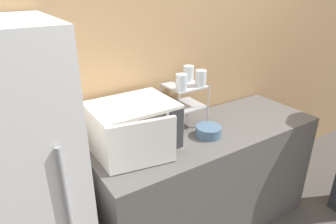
# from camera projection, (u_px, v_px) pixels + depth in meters

# --- Properties ---
(wall_back) EXTENTS (8.00, 0.06, 2.60)m
(wall_back) POSITION_uv_depth(u_px,v_px,m) (181.00, 67.00, 2.35)
(wall_back) COLOR tan
(wall_back) RESTS_ON ground_plane
(counter) EXTENTS (1.79, 0.66, 0.90)m
(counter) POSITION_uv_depth(u_px,v_px,m) (205.00, 180.00, 2.42)
(counter) COLOR #595654
(counter) RESTS_ON ground_plane
(microwave) EXTENTS (0.54, 0.51, 0.31)m
(microwave) POSITION_uv_depth(u_px,v_px,m) (133.00, 127.00, 1.94)
(microwave) COLOR silver
(microwave) RESTS_ON counter
(dish_rack) EXTENTS (0.27, 0.25, 0.33)m
(dish_rack) POSITION_uv_depth(u_px,v_px,m) (184.00, 97.00, 2.22)
(dish_rack) COLOR #B2B2B7
(dish_rack) RESTS_ON counter
(glass_front_left) EXTENTS (0.08, 0.08, 0.11)m
(glass_front_left) POSITION_uv_depth(u_px,v_px,m) (181.00, 82.00, 2.06)
(glass_front_left) COLOR silver
(glass_front_left) RESTS_ON dish_rack
(glass_back_right) EXTENTS (0.08, 0.08, 0.11)m
(glass_back_right) POSITION_uv_depth(u_px,v_px,m) (188.00, 73.00, 2.26)
(glass_back_right) COLOR silver
(glass_back_right) RESTS_ON dish_rack
(glass_front_right) EXTENTS (0.08, 0.08, 0.11)m
(glass_front_right) POSITION_uv_depth(u_px,v_px,m) (201.00, 78.00, 2.15)
(glass_front_right) COLOR silver
(glass_front_right) RESTS_ON dish_rack
(bowl) EXTENTS (0.18, 0.18, 0.07)m
(bowl) POSITION_uv_depth(u_px,v_px,m) (209.00, 131.00, 2.14)
(bowl) COLOR slate
(bowl) RESTS_ON counter
(refrigerator) EXTENTS (0.68, 0.68, 1.77)m
(refrigerator) POSITION_uv_depth(u_px,v_px,m) (12.00, 196.00, 1.57)
(refrigerator) COLOR white
(refrigerator) RESTS_ON ground_plane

